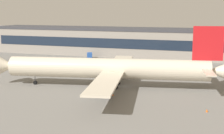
% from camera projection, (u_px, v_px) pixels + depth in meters
% --- Properties ---
extents(ground_plane, '(600.00, 600.00, 0.00)m').
position_uv_depth(ground_plane, '(126.00, 87.00, 90.62)').
color(ground_plane, slate).
extents(terminal_building, '(169.93, 18.32, 13.18)m').
position_uv_depth(terminal_building, '(164.00, 43.00, 145.52)').
color(terminal_building, gray).
rests_on(terminal_building, ground_plane).
extents(airliner, '(64.86, 55.93, 17.16)m').
position_uv_depth(airliner, '(111.00, 68.00, 89.51)').
color(airliner, beige).
rests_on(airliner, ground_plane).
extents(crew_van, '(3.99, 5.65, 2.55)m').
position_uv_depth(crew_van, '(90.00, 55.00, 142.86)').
color(crew_van, '#2651A5').
rests_on(crew_van, ground_plane).
extents(traffic_cone_0, '(0.49, 0.49, 0.62)m').
position_uv_depth(traffic_cone_0, '(207.00, 111.00, 68.18)').
color(traffic_cone_0, '#F2590C').
rests_on(traffic_cone_0, ground_plane).
extents(traffic_cone_1, '(0.57, 0.57, 0.71)m').
position_uv_depth(traffic_cone_1, '(113.00, 94.00, 81.16)').
color(traffic_cone_1, '#F2590C').
rests_on(traffic_cone_1, ground_plane).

